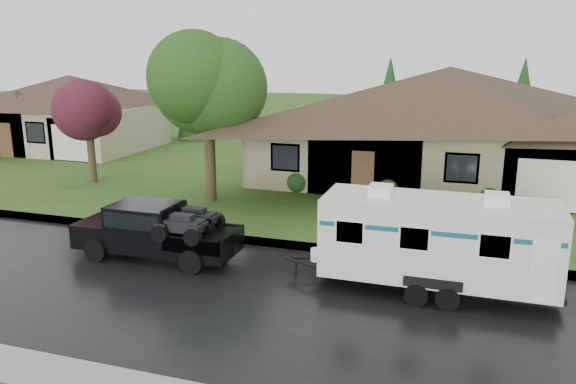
# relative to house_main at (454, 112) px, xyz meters

# --- Properties ---
(ground) EXTENTS (140.00, 140.00, 0.00)m
(ground) POSITION_rel_house_main_xyz_m (-2.29, -13.84, -3.59)
(ground) COLOR #2A4F18
(ground) RESTS_ON ground
(road) EXTENTS (140.00, 8.00, 0.01)m
(road) POSITION_rel_house_main_xyz_m (-2.29, -15.84, -3.59)
(road) COLOR black
(road) RESTS_ON ground
(curb) EXTENTS (140.00, 0.50, 0.15)m
(curb) POSITION_rel_house_main_xyz_m (-2.29, -11.59, -3.52)
(curb) COLOR gray
(curb) RESTS_ON ground
(lawn) EXTENTS (140.00, 26.00, 0.15)m
(lawn) POSITION_rel_house_main_xyz_m (-2.29, 1.16, -3.52)
(lawn) COLOR #2A4F18
(lawn) RESTS_ON ground
(house_main) EXTENTS (19.44, 10.80, 6.90)m
(house_main) POSITION_rel_house_main_xyz_m (0.00, 0.00, 0.00)
(house_main) COLOR #978A66
(house_main) RESTS_ON lawn
(house_far) EXTENTS (10.80, 8.64, 5.80)m
(house_far) POSITION_rel_house_main_xyz_m (-24.07, 2.02, -0.62)
(house_far) COLOR tan
(house_far) RESTS_ON lawn
(tree_left_green) EXTENTS (4.25, 4.25, 7.03)m
(tree_left_green) POSITION_rel_house_main_xyz_m (-9.71, -7.29, 1.44)
(tree_left_green) COLOR #382B1E
(tree_left_green) RESTS_ON lawn
(tree_red) EXTENTS (3.05, 3.05, 5.05)m
(tree_red) POSITION_rel_house_main_xyz_m (-16.80, -5.94, 0.06)
(tree_red) COLOR #382B1E
(tree_red) RESTS_ON lawn
(shrub_row) EXTENTS (13.60, 1.00, 1.00)m
(shrub_row) POSITION_rel_house_main_xyz_m (-0.29, -4.54, -2.94)
(shrub_row) COLOR #143814
(shrub_row) RESTS_ON lawn
(pickup_truck) EXTENTS (5.29, 2.01, 1.76)m
(pickup_truck) POSITION_rel_house_main_xyz_m (-8.62, -13.85, -2.65)
(pickup_truck) COLOR black
(pickup_truck) RESTS_ON ground
(travel_trailer) EXTENTS (6.53, 2.29, 2.93)m
(travel_trailer) POSITION_rel_house_main_xyz_m (0.18, -13.85, -2.04)
(travel_trailer) COLOR silver
(travel_trailer) RESTS_ON ground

